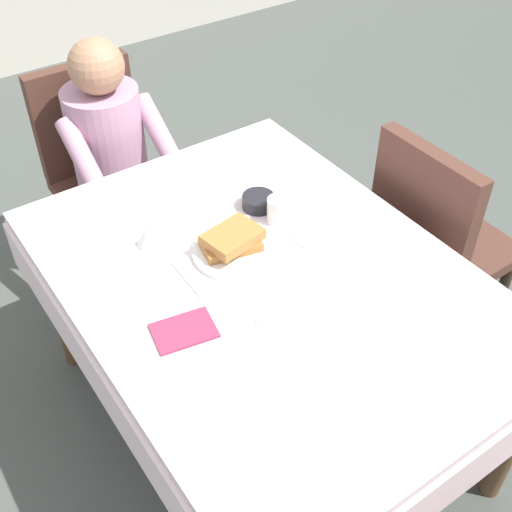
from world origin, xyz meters
TOP-DOWN VIEW (x-y plane):
  - ground_plane at (0.00, 0.00)m, footprint 14.00×14.00m
  - dining_table_main at (0.00, 0.00)m, footprint 1.12×1.52m
  - chair_diner at (-0.04, 1.17)m, footprint 0.44×0.45m
  - diner_person at (-0.04, 1.01)m, footprint 0.40×0.43m
  - chair_right_side at (0.77, 0.00)m, footprint 0.45×0.44m
  - plate_breakfast at (-0.01, 0.14)m, footprint 0.28×0.28m
  - breakfast_stack at (-0.03, 0.15)m, footprint 0.20×0.16m
  - cup_coffee at (0.19, 0.19)m, footprint 0.11×0.08m
  - bowl_butter at (0.17, 0.29)m, footprint 0.11×0.11m
  - syrup_pitcher at (-0.22, 0.32)m, footprint 0.08×0.08m
  - fork_left_of_plate at (-0.20, 0.12)m, footprint 0.02×0.18m
  - knife_right_of_plate at (0.18, 0.12)m, footprint 0.02×0.20m
  - spoon_near_edge at (-0.06, -0.16)m, footprint 0.15×0.05m
  - napkin_folded at (-0.31, -0.06)m, footprint 0.19×0.15m

SIDE VIEW (x-z plane):
  - ground_plane at x=0.00m, z-range 0.00..0.00m
  - chair_diner at x=-0.04m, z-range 0.06..0.99m
  - chair_right_side at x=0.77m, z-range 0.06..0.99m
  - dining_table_main at x=0.00m, z-range 0.28..1.02m
  - diner_person at x=-0.04m, z-range 0.11..1.23m
  - fork_left_of_plate at x=-0.20m, z-range 0.74..0.74m
  - knife_right_of_plate at x=0.18m, z-range 0.74..0.74m
  - spoon_near_edge at x=-0.06m, z-range 0.74..0.74m
  - napkin_folded at x=-0.31m, z-range 0.74..0.75m
  - plate_breakfast at x=-0.01m, z-range 0.74..0.76m
  - bowl_butter at x=0.17m, z-range 0.74..0.78m
  - syrup_pitcher at x=-0.22m, z-range 0.74..0.81m
  - cup_coffee at x=0.19m, z-range 0.74..0.83m
  - breakfast_stack at x=-0.03m, z-range 0.76..0.82m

